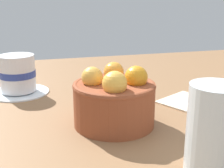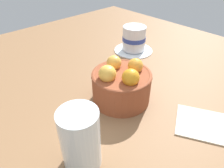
{
  "view_description": "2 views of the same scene",
  "coord_description": "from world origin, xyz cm",
  "px_view_note": "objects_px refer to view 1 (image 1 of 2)",
  "views": [
    {
      "loc": [
        -13.48,
        -47.13,
        21.71
      ],
      "look_at": [
        -0.45,
        -0.27,
        7.33
      ],
      "focal_mm": 49.33,
      "sensor_mm": 36.0,
      "label": 1
    },
    {
      "loc": [
        27.68,
        -29.13,
        32.54
      ],
      "look_at": [
        -1.23,
        -1.87,
        4.74
      ],
      "focal_mm": 33.51,
      "sensor_mm": 36.0,
      "label": 2
    }
  ],
  "objects_px": {
    "coffee_cup": "(18,76)",
    "folded_napkin": "(188,101)",
    "water_glass": "(214,130)",
    "terracotta_bowl": "(114,99)"
  },
  "relations": [
    {
      "from": "coffee_cup",
      "to": "folded_napkin",
      "type": "relative_size",
      "value": 1.28
    },
    {
      "from": "water_glass",
      "to": "folded_napkin",
      "type": "bearing_deg",
      "value": 66.83
    },
    {
      "from": "terracotta_bowl",
      "to": "folded_napkin",
      "type": "bearing_deg",
      "value": 19.69
    },
    {
      "from": "coffee_cup",
      "to": "folded_napkin",
      "type": "xyz_separation_m",
      "value": [
        0.34,
        -0.16,
        -0.04
      ]
    },
    {
      "from": "coffee_cup",
      "to": "folded_napkin",
      "type": "bearing_deg",
      "value": -25.39
    },
    {
      "from": "terracotta_bowl",
      "to": "coffee_cup",
      "type": "height_order",
      "value": "terracotta_bowl"
    },
    {
      "from": "terracotta_bowl",
      "to": "coffee_cup",
      "type": "xyz_separation_m",
      "value": [
        -0.16,
        0.22,
        -0.01
      ]
    },
    {
      "from": "coffee_cup",
      "to": "water_glass",
      "type": "bearing_deg",
      "value": -59.18
    },
    {
      "from": "coffee_cup",
      "to": "folded_napkin",
      "type": "distance_m",
      "value": 0.38
    },
    {
      "from": "terracotta_bowl",
      "to": "water_glass",
      "type": "height_order",
      "value": "water_glass"
    }
  ]
}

